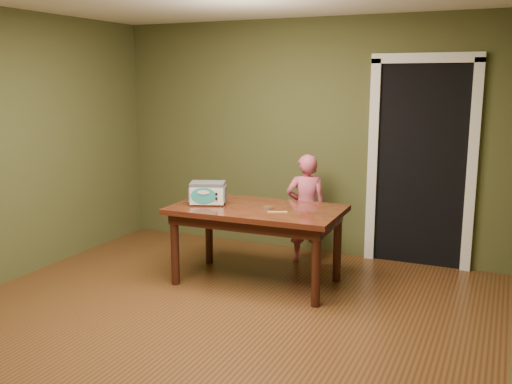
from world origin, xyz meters
TOP-DOWN VIEW (x-y plane):
  - floor at (0.00, 0.00)m, footprint 5.00×5.00m
  - room_shell at (0.00, 0.00)m, footprint 4.52×5.02m
  - doorway at (1.30, 2.78)m, footprint 1.10×0.66m
  - dining_table at (-0.02, 1.25)m, footprint 1.62×0.93m
  - toy_oven at (-0.51, 1.18)m, footprint 0.40×0.34m
  - baking_pan at (0.11, 1.23)m, footprint 0.10×0.10m
  - spatula at (0.24, 1.13)m, footprint 0.18×0.09m
  - child at (0.19, 2.08)m, footprint 0.50×0.43m

SIDE VIEW (x-z plane):
  - floor at x=0.00m, z-range 0.00..0.00m
  - child at x=0.19m, z-range 0.00..1.17m
  - dining_table at x=-0.02m, z-range 0.28..1.03m
  - spatula at x=0.24m, z-range 0.75..0.76m
  - baking_pan at x=0.11m, z-range 0.75..0.77m
  - toy_oven at x=-0.51m, z-range 0.76..0.98m
  - doorway at x=1.30m, z-range -0.07..2.18m
  - room_shell at x=0.00m, z-range 0.40..3.01m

